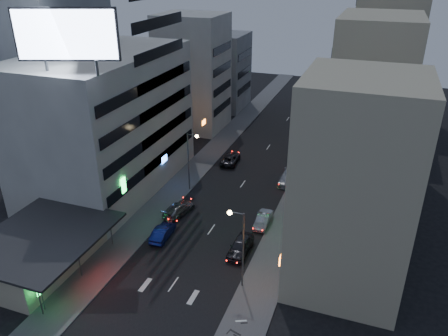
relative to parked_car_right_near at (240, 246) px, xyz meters
The scene contains 26 objects.
ground 11.91m from the parked_car_right_near, 112.28° to the right, with size 180.00×180.00×0.00m, color black.
sidewalk_left 22.76m from the parked_car_right_near, 123.34° to the left, with size 4.00×120.00×0.12m, color #4C4C4F.
sidewalk_right 19.34m from the parked_car_right_near, 79.58° to the left, with size 4.00×120.00×0.12m, color #4C4C4F.
food_court 20.52m from the parked_car_right_near, 153.96° to the right, with size 11.00×13.00×3.88m.
white_building 24.71m from the parked_car_right_near, 157.27° to the left, with size 14.00×24.00×18.00m, color beige.
grey_tower 36.56m from the parked_car_right_near, 158.51° to the left, with size 10.00×14.00×34.00m, color gray.
shophouse_near 13.96m from the parked_car_right_near, ahead, with size 10.00×11.00×20.00m, color #ACA686.
shophouse_mid 17.14m from the parked_car_right_near, 45.03° to the left, with size 11.00×12.00×16.00m, color tan.
shophouse_far 28.11m from the parked_car_right_near, 66.38° to the left, with size 10.00×14.00×22.00m, color #ACA686.
far_left_a 40.51m from the parked_car_right_near, 120.46° to the left, with size 11.00×10.00×20.00m, color beige.
far_left_b 51.72m from the parked_car_right_near, 113.56° to the left, with size 12.00×10.00×15.00m, color gray.
far_right_a 41.35m from the parked_car_right_near, 74.26° to the left, with size 11.00×12.00×18.00m, color tan.
far_right_b 55.38m from the parked_car_right_near, 77.76° to the left, with size 12.00×12.00×24.00m, color #ACA686.
billboard 27.23m from the parked_car_right_near, behind, with size 9.52×3.75×6.20m.
street_lamp_right_near 6.90m from the parked_car_right_near, 74.33° to the right, with size 1.60×0.44×8.02m.
street_lamp_left 15.82m from the parked_car_right_near, 133.39° to the left, with size 1.60×0.44×8.02m.
street_lamp_right_far 29.40m from the parked_car_right_near, 87.24° to the left, with size 1.60×0.44×8.02m.
parked_car_right_near is the anchor object (origin of this frame).
parked_car_right_mid 6.08m from the parked_car_right_near, 81.96° to the left, with size 1.45×4.16×1.37m, color #A6AAAE.
parked_car_left 22.63m from the parked_car_right_near, 111.81° to the left, with size 2.28×4.94×1.37m, color #28272C.
parked_car_right_far 17.43m from the parked_car_right_near, 86.39° to the left, with size 1.89×4.65×1.35m, color gray.
road_car_blue 9.00m from the parked_car_right_near, behind, with size 1.52×4.35×1.43m, color navy.
road_car_silver 10.68m from the parked_car_right_near, 152.81° to the left, with size 2.00×4.93×1.43m, color gray.
scooter_blue 12.02m from the parked_car_right_near, 73.64° to the right, with size 1.65×0.55×1.01m, color navy, non-canonical shape.
scooter_black_b 11.42m from the parked_car_right_near, 71.43° to the right, with size 1.70×0.57×1.04m, color black, non-canonical shape.
scooter_silver_b 9.73m from the parked_car_right_near, 68.80° to the right, with size 1.66×0.55×1.01m, color #B6BBBF, non-canonical shape.
Camera 1 is at (15.78, -25.30, 28.22)m, focal length 35.00 mm.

